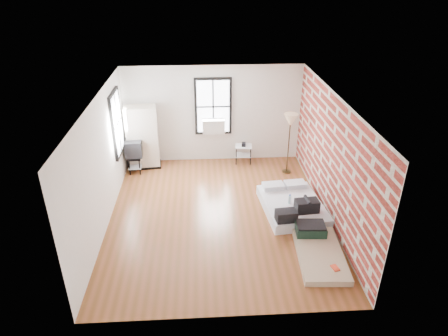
{
  "coord_description": "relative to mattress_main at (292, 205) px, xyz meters",
  "views": [
    {
      "loc": [
        -0.34,
        -7.75,
        5.25
      ],
      "look_at": [
        0.14,
        0.3,
        1.08
      ],
      "focal_mm": 32.0,
      "sensor_mm": 36.0,
      "label": 1
    }
  ],
  "objects": [
    {
      "name": "tv_stand",
      "position": [
        -3.96,
        2.32,
        0.51
      ],
      "size": [
        0.49,
        0.67,
        0.93
      ],
      "rotation": [
        0.0,
        0.0,
        0.04
      ],
      "color": "black",
      "rests_on": "ground"
    },
    {
      "name": "mattress_bare",
      "position": [
        0.19,
        -1.53,
        -0.05
      ],
      "size": [
        0.99,
        1.73,
        0.36
      ],
      "rotation": [
        0.0,
        0.0,
        -0.07
      ],
      "color": "tan",
      "rests_on": "ground"
    },
    {
      "name": "ground",
      "position": [
        -1.75,
        -0.08,
        -0.16
      ],
      "size": [
        6.0,
        6.0,
        0.0
      ],
      "primitive_type": "plane",
      "color": "brown",
      "rests_on": "ground"
    },
    {
      "name": "room_shell",
      "position": [
        -1.52,
        0.28,
        1.58
      ],
      "size": [
        5.02,
        6.02,
        2.8
      ],
      "color": "silver",
      "rests_on": "ground"
    },
    {
      "name": "wardrobe",
      "position": [
        -3.75,
        2.57,
        0.74
      ],
      "size": [
        0.95,
        0.61,
        1.79
      ],
      "rotation": [
        0.0,
        0.0,
        0.1
      ],
      "color": "black",
      "rests_on": "ground"
    },
    {
      "name": "floor_lamp",
      "position": [
        0.26,
        1.96,
        1.31
      ],
      "size": [
        0.37,
        0.37,
        1.71
      ],
      "color": "#302510",
      "rests_on": "ground"
    },
    {
      "name": "side_table",
      "position": [
        -0.89,
        2.64,
        0.26
      ],
      "size": [
        0.51,
        0.42,
        0.62
      ],
      "rotation": [
        0.0,
        0.0,
        -0.11
      ],
      "color": "black",
      "rests_on": "ground"
    },
    {
      "name": "mattress_main",
      "position": [
        0.0,
        0.0,
        0.0
      ],
      "size": [
        1.48,
        1.9,
        0.58
      ],
      "rotation": [
        0.0,
        0.0,
        0.09
      ],
      "color": "silver",
      "rests_on": "ground"
    }
  ]
}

